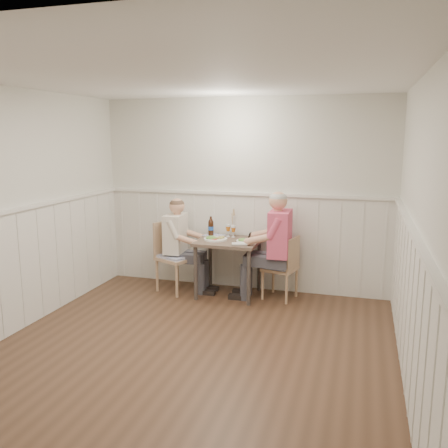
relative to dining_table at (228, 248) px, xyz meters
name	(u,v)px	position (x,y,z in m)	size (l,w,h in m)	color
ground_plane	(186,356)	(0.10, -1.84, -0.64)	(4.50, 4.50, 0.00)	#472F1F
room_shell	(184,200)	(0.10, -1.84, 0.88)	(4.04, 4.54, 2.60)	silver
wainscot	(208,269)	(0.10, -1.15, 0.05)	(4.00, 4.49, 1.34)	silver
dining_table	(228,248)	(0.00, 0.00, 0.00)	(0.80, 0.70, 0.75)	#494237
chair_right	(284,266)	(0.73, 0.06, -0.19)	(0.47, 0.47, 0.82)	tan
chair_left	(174,253)	(-0.77, -0.01, -0.12)	(0.59, 0.59, 0.95)	tan
man_in_pink	(276,255)	(0.64, -0.02, -0.04)	(0.67, 0.47, 1.44)	#3F3F47
diner_cream	(179,252)	(-0.71, 0.01, -0.10)	(0.61, 0.42, 1.30)	#3F3F47
plate_man	(246,240)	(0.25, -0.04, 0.13)	(0.28, 0.28, 0.07)	white
plate_diner	(214,238)	(-0.18, -0.04, 0.13)	(0.31, 0.31, 0.08)	white
beer_glass_a	(233,229)	(0.01, 0.19, 0.22)	(0.06, 0.06, 0.16)	silver
beer_glass_b	(228,228)	(-0.06, 0.21, 0.22)	(0.07, 0.07, 0.17)	silver
beer_bottle	(211,227)	(-0.31, 0.21, 0.23)	(0.07, 0.07, 0.26)	black
rolled_napkin	(240,244)	(0.22, -0.27, 0.13)	(0.20, 0.09, 0.04)	white
grass_vase	(232,223)	(-0.04, 0.31, 0.28)	(0.04, 0.04, 0.39)	silver
gingham_mat	(214,235)	(-0.26, 0.22, 0.11)	(0.32, 0.28, 0.01)	#54609E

